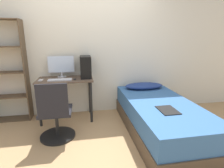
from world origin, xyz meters
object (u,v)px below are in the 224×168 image
object	(u,v)px
bed	(160,117)
monitor	(61,65)
pc_tower	(86,67)
keyboard	(60,80)
office_chair	(56,118)

from	to	relation	value
bed	monitor	xyz separation A→B (m)	(-1.57, 0.92, 0.74)
bed	pc_tower	distance (m)	1.56
keyboard	office_chair	bearing A→B (deg)	-92.96
office_chair	pc_tower	bearing A→B (deg)	57.20
pc_tower	monitor	bearing A→B (deg)	165.88
pc_tower	bed	bearing A→B (deg)	-35.83
office_chair	pc_tower	world-z (taller)	pc_tower
monitor	keyboard	world-z (taller)	monitor
bed	monitor	size ratio (longest dim) A/B	4.25
keyboard	pc_tower	bearing A→B (deg)	20.76
monitor	keyboard	bearing A→B (deg)	-91.41
office_chair	monitor	distance (m)	1.07
monitor	pc_tower	size ratio (longest dim) A/B	1.23
office_chair	monitor	xyz separation A→B (m)	(0.04, 0.86, 0.65)
office_chair	keyboard	xyz separation A→B (m)	(0.03, 0.57, 0.44)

